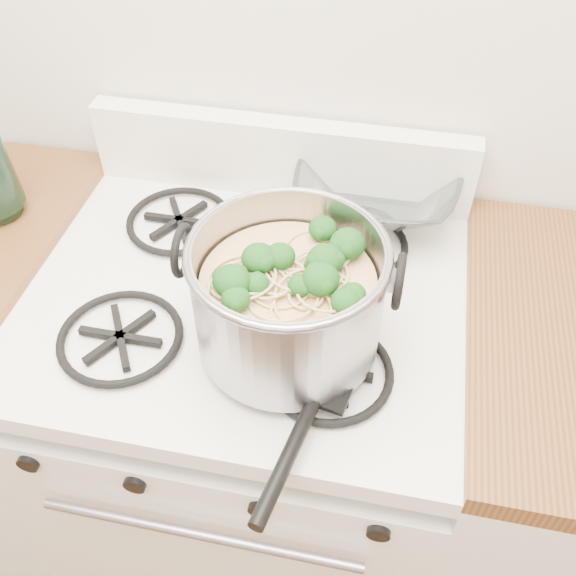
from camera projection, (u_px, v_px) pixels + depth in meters
The scene contains 5 objects.
gas_range at pixel (255, 435), 1.45m from camera, with size 0.76×0.66×0.92m.
counter_left at pixel (46, 391), 1.51m from camera, with size 0.25×0.65×0.92m.
stock_pot at pixel (288, 299), 0.95m from camera, with size 0.32×0.29×0.20m.
spatula at pixel (326, 374), 0.96m from camera, with size 0.29×0.31×0.02m, color black, non-canonical shape.
glass_bowl at pixel (376, 194), 1.26m from camera, with size 0.13×0.13×0.03m, color white.
Camera 1 is at (0.23, 0.52, 1.71)m, focal length 40.00 mm.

